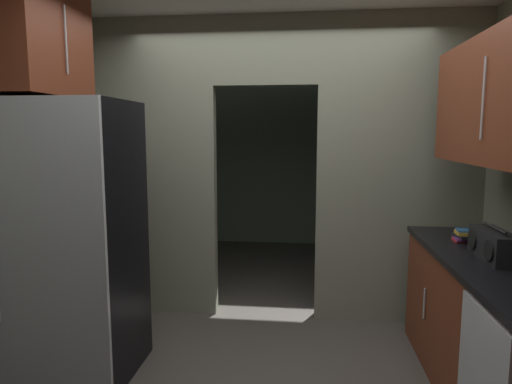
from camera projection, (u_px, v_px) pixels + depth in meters
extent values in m
cube|color=gray|center=(154.00, 170.00, 4.08)|extent=(1.13, 0.12, 2.64)
cube|color=gray|center=(398.00, 172.00, 3.84)|extent=(1.38, 0.12, 2.64)
cube|color=gray|center=(266.00, 50.00, 3.83)|extent=(0.90, 0.12, 0.59)
cube|color=slate|center=(290.00, 155.00, 6.67)|extent=(3.41, 0.10, 2.64)
cube|color=slate|center=(151.00, 160.00, 5.49)|extent=(0.10, 2.76, 2.64)
cube|color=slate|center=(432.00, 162.00, 5.13)|extent=(0.10, 2.76, 2.64)
cube|color=black|center=(77.00, 241.00, 3.03)|extent=(0.74, 0.70, 1.86)
cube|color=#B7BABC|center=(47.00, 255.00, 2.67)|extent=(0.74, 0.03, 1.86)
cube|color=maroon|center=(500.00, 342.00, 2.65)|extent=(0.61, 2.07, 0.86)
cube|color=black|center=(505.00, 268.00, 2.59)|extent=(0.65, 2.07, 0.04)
cylinder|color=#B7BABC|center=(472.00, 372.00, 2.23)|extent=(0.01, 0.01, 0.22)
cylinder|color=#B7BABC|center=(424.00, 303.00, 3.13)|extent=(0.01, 0.01, 0.22)
cylinder|color=#B7BABC|center=(483.00, 98.00, 2.49)|extent=(0.01, 0.01, 0.45)
cube|color=maroon|center=(40.00, 40.00, 2.96)|extent=(0.34, 0.82, 0.73)
cylinder|color=#B7BABC|center=(66.00, 40.00, 2.94)|extent=(0.01, 0.01, 0.44)
cube|color=black|center=(494.00, 245.00, 2.68)|extent=(0.15, 0.43, 0.17)
cylinder|color=#262626|center=(495.00, 228.00, 2.67)|extent=(0.02, 0.30, 0.02)
cylinder|color=black|center=(489.00, 250.00, 2.56)|extent=(0.01, 0.12, 0.12)
cylinder|color=black|center=(472.00, 240.00, 2.82)|extent=(0.01, 0.12, 0.12)
cube|color=red|center=(462.00, 240.00, 3.13)|extent=(0.12, 0.12, 0.02)
cube|color=#8C3893|center=(464.00, 238.00, 3.12)|extent=(0.13, 0.14, 0.02)
cube|color=black|center=(464.00, 236.00, 3.12)|extent=(0.13, 0.17, 0.02)
cube|color=gold|center=(464.00, 233.00, 3.12)|extent=(0.11, 0.13, 0.02)
cube|color=#2D609E|center=(466.00, 230.00, 3.11)|extent=(0.12, 0.12, 0.01)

